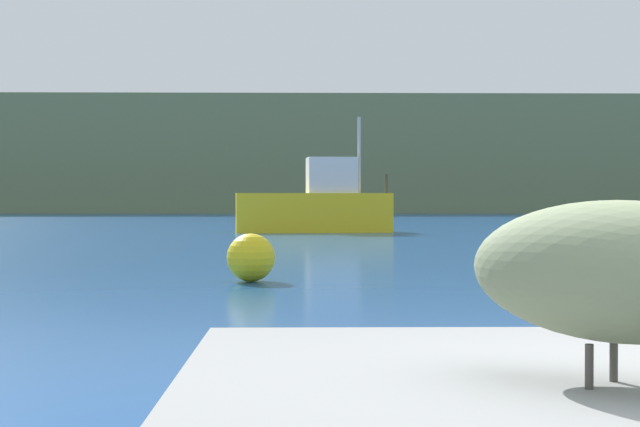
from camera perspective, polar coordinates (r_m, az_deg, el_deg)
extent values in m
cube|color=#6B7A51|center=(83.38, 0.18, 3.30)|extent=(140.00, 15.47, 9.35)
ellipsoid|color=gray|center=(3.57, 16.96, -3.25)|extent=(1.20, 1.17, 0.50)
cylinder|color=#4C4742|center=(3.72, 16.77, -8.18)|extent=(0.03, 0.03, 0.16)
cylinder|color=#4C4742|center=(3.55, 15.44, -8.61)|extent=(0.03, 0.03, 0.16)
cube|color=yellow|center=(35.51, -0.39, 0.05)|extent=(5.74, 2.23, 1.42)
cube|color=silver|center=(35.59, 0.68, 2.24)|extent=(1.88, 1.56, 1.30)
cylinder|color=#B2B2B2|center=(35.74, 2.30, 3.43)|extent=(0.12, 0.12, 2.79)
cylinder|color=#3F382D|center=(35.87, 3.89, 1.75)|extent=(0.10, 0.10, 0.70)
sphere|color=yellow|center=(14.77, -4.06, -2.58)|extent=(0.73, 0.73, 0.73)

